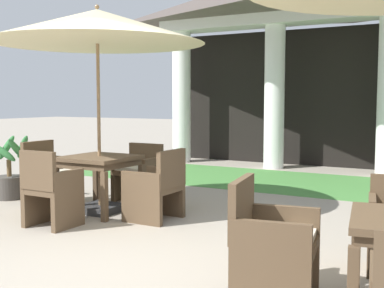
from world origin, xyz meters
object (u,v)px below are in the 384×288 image
patio_chair_mid_left_west (271,245)px  potted_palm_left_edge (10,177)px  patio_table_near_foreground (100,164)px  patio_chair_near_foreground_south (50,191)px  patio_chair_near_foreground_east (157,188)px  patio_chair_near_foreground_north (139,173)px  patio_umbrella_near_foreground (97,28)px  patio_chair_near_foreground_west (50,176)px

patio_chair_mid_left_west → potted_palm_left_edge: potted_palm_left_edge is taller
patio_table_near_foreground → patio_chair_near_foreground_south: (0.00, -0.90, -0.22)m
patio_chair_near_foreground_east → patio_chair_near_foreground_north: 1.28m
patio_table_near_foreground → patio_umbrella_near_foreground: 1.78m
patio_chair_near_foreground_west → patio_chair_near_foreground_east: bearing=90.0°
patio_table_near_foreground → patio_chair_near_foreground_south: patio_chair_near_foreground_south is taller
patio_table_near_foreground → patio_chair_near_foreground_west: (-0.90, -0.00, -0.23)m
patio_table_near_foreground → patio_chair_near_foreground_north: bearing=90.2°
patio_umbrella_near_foreground → patio_chair_near_foreground_south: size_ratio=3.06×
patio_chair_near_foreground_west → patio_chair_near_foreground_south: (0.91, -0.90, 0.01)m
patio_umbrella_near_foreground → patio_chair_near_foreground_south: (0.00, -0.90, -2.00)m
patio_chair_mid_left_west → potted_palm_left_edge: bearing=-119.8°
patio_umbrella_near_foreground → patio_chair_near_foreground_east: size_ratio=3.16×
patio_table_near_foreground → patio_chair_near_foreground_east: size_ratio=0.98×
patio_chair_near_foreground_south → patio_chair_near_foreground_north: patio_chair_near_foreground_south is taller
patio_chair_near_foreground_west → patio_chair_mid_left_west: 4.30m
patio_chair_near_foreground_east → patio_chair_near_foreground_north: bearing=45.3°
patio_chair_mid_left_west → potted_palm_left_edge: 5.16m
patio_table_near_foreground → potted_palm_left_edge: size_ratio=0.88×
patio_umbrella_near_foreground → patio_chair_near_foreground_west: (-0.90, -0.00, -2.01)m
patio_chair_near_foreground_west → patio_chair_near_foreground_east: 1.81m
patio_chair_mid_left_west → patio_umbrella_near_foreground: bearing=-129.1°
patio_umbrella_near_foreground → patio_chair_near_foreground_north: bearing=90.2°
patio_chair_near_foreground_east → potted_palm_left_edge: bearing=88.7°
patio_chair_near_foreground_south → patio_chair_near_foreground_north: size_ratio=1.09×
patio_table_near_foreground → patio_umbrella_near_foreground: (-0.00, 0.00, 1.78)m
patio_umbrella_near_foreground → patio_chair_near_foreground_north: (-0.00, 0.90, -2.01)m
patio_chair_near_foreground_west → patio_chair_mid_left_west: (3.95, -1.69, 0.00)m
patio_chair_near_foreground_west → patio_chair_mid_left_west: patio_chair_mid_left_west is taller
patio_chair_near_foreground_east → patio_chair_mid_left_west: bearing=-128.7°
patio_chair_near_foreground_south → patio_chair_near_foreground_east: patio_chair_near_foreground_south is taller
patio_chair_mid_left_west → patio_chair_near_foreground_west: bearing=-123.2°
patio_table_near_foreground → patio_chair_near_foreground_south: bearing=-89.8°
patio_umbrella_near_foreground → patio_chair_near_foreground_east: bearing=0.2°
patio_chair_near_foreground_north → patio_chair_mid_left_west: size_ratio=0.92×
patio_chair_near_foreground_south → patio_chair_mid_left_west: 3.14m
patio_chair_near_foreground_west → patio_chair_near_foreground_south: size_ratio=0.99×
patio_umbrella_near_foreground → patio_chair_near_foreground_west: bearing=-179.8°
patio_umbrella_near_foreground → patio_chair_near_foreground_south: bearing=-89.8°
patio_umbrella_near_foreground → patio_chair_mid_left_west: size_ratio=3.08×
patio_chair_near_foreground_south → patio_chair_mid_left_west: bearing=-14.9°
patio_chair_near_foreground_west → patio_chair_near_foreground_east: patio_chair_near_foreground_west is taller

